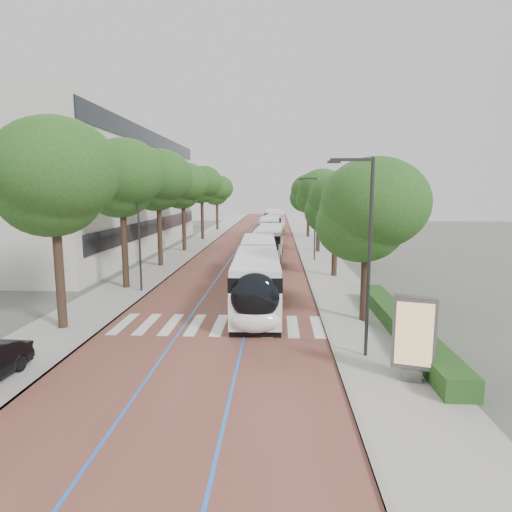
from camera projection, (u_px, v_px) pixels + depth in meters
The scene contains 22 objects.
ground at pixel (213, 332), 20.94m from camera, with size 160.00×160.00×0.00m, color #51544C.
road at pixel (255, 240), 60.43m from camera, with size 11.00×140.00×0.02m, color brown.
sidewalk_left at pixel (203, 239), 60.80m from camera, with size 4.00×140.00×0.12m, color #999591.
sidewalk_right at pixel (308, 240), 60.05m from camera, with size 4.00×140.00×0.12m, color #999591.
kerb_left at pixel (216, 239), 60.70m from camera, with size 0.20×140.00×0.14m, color gray.
kerb_right at pixel (295, 240), 60.14m from camera, with size 0.20×140.00×0.14m, color gray.
zebra_crossing at pixel (219, 325), 21.91m from camera, with size 10.55×3.60×0.01m.
lane_line_left at pixel (244, 240), 60.51m from camera, with size 0.12×126.00×0.01m, color blue.
lane_line_right at pixel (267, 240), 60.35m from camera, with size 0.12×126.00×0.01m, color blue.
office_building at pixel (79, 190), 48.50m from camera, with size 18.11×40.00×14.00m.
hedge at pixel (402, 324), 20.40m from camera, with size 1.20×14.00×0.80m, color #194216.
streetlight_near at pixel (365, 242), 16.92m from camera, with size 1.82×0.20×8.00m.
streetlight_far at pixel (313, 212), 41.61m from camera, with size 1.82×0.20×8.00m.
lamp_post_left at pixel (139, 232), 28.52m from camera, with size 0.14×0.14×8.00m, color #2A2A2C.
trees_left at pixel (172, 187), 42.91m from camera, with size 5.81×60.50×9.91m.
trees_right at pixel (323, 199), 43.16m from camera, with size 5.89×47.66×8.81m.
lead_bus at pixel (258, 271), 28.02m from camera, with size 3.13×18.47×3.20m.
bus_queued_0 at pixel (269, 243), 43.29m from camera, with size 2.93×12.47×3.20m.
bus_queued_1 at pixel (270, 231), 56.55m from camera, with size 2.57×12.40×3.20m.
bus_queued_2 at pixel (275, 224), 69.13m from camera, with size 3.27×12.53×3.20m.
bus_queued_3 at pixel (273, 219), 82.01m from camera, with size 2.91×12.47×3.20m.
ad_panel at pixel (414, 337), 15.10m from camera, with size 1.52×0.80×3.06m.
Camera 1 is at (3.14, -20.01, 6.82)m, focal length 30.00 mm.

